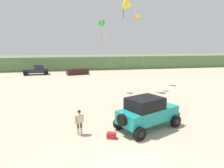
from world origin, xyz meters
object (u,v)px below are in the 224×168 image
at_px(kite_orange_streamer, 125,6).
at_px(person_watching, 79,121).
at_px(jeep, 147,112).
at_px(distant_pickup, 37,70).
at_px(distant_sedan, 78,71).
at_px(kite_purple_stunt, 103,25).
at_px(cooler_box, 111,135).
at_px(kite_green_box, 137,18).

bearing_deg(kite_orange_streamer, person_watching, -117.34).
height_order(jeep, distant_pickup, jeep).
xyz_separation_m(distant_sedan, kite_purple_stunt, (2.58, -15.76, 7.45)).
xyz_separation_m(person_watching, cooler_box, (1.91, -0.95, -0.75)).
relative_size(kite_orange_streamer, kite_green_box, 1.16).
distance_m(kite_green_box, kite_purple_stunt, 4.57).
bearing_deg(person_watching, kite_purple_stunt, 73.67).
bearing_deg(kite_green_box, distant_sedan, 114.99).
xyz_separation_m(jeep, distant_pickup, (-11.65, 28.88, -0.26)).
bearing_deg(person_watching, kite_green_box, 57.91).
height_order(cooler_box, distant_pickup, distant_pickup).
distance_m(cooler_box, kite_green_box, 17.15).
bearing_deg(kite_orange_streamer, distant_sedan, 108.49).
bearing_deg(distant_pickup, person_watching, -76.44).
xyz_separation_m(person_watching, distant_pickup, (-6.98, 28.95, 0.00)).
xyz_separation_m(jeep, kite_orange_streamer, (1.44, 11.73, 9.08)).
bearing_deg(cooler_box, person_watching, 174.43).
relative_size(jeep, distant_pickup, 1.06).
distance_m(jeep, distant_pickup, 31.14).
bearing_deg(kite_green_box, cooler_box, -113.77).
relative_size(person_watching, distant_pickup, 0.35).
relative_size(jeep, kite_orange_streamer, 0.45).
height_order(distant_pickup, kite_orange_streamer, kite_orange_streamer).
bearing_deg(jeep, person_watching, -179.11).
bearing_deg(cooler_box, distant_pickup, 127.50).
height_order(person_watching, kite_purple_stunt, kite_purple_stunt).
bearing_deg(kite_purple_stunt, distant_pickup, 121.18).
distance_m(kite_orange_streamer, kite_green_box, 2.27).
xyz_separation_m(cooler_box, kite_orange_streamer, (4.19, 12.75, 10.09)).
distance_m(jeep, kite_purple_stunt, 13.58).
bearing_deg(distant_pickup, cooler_box, -73.43).
height_order(distant_sedan, kite_green_box, kite_green_box).
height_order(person_watching, distant_sedan, person_watching).
height_order(person_watching, cooler_box, person_watching).
height_order(distant_pickup, kite_green_box, kite_green_box).
bearing_deg(person_watching, distant_sedan, 88.22).
bearing_deg(person_watching, jeep, 0.89).
bearing_deg(distant_sedan, kite_green_box, -77.69).
xyz_separation_m(jeep, person_watching, (-4.66, -0.07, -0.26)).
bearing_deg(kite_green_box, distant_pickup, 132.03).
distance_m(distant_sedan, kite_orange_streamer, 19.17).
xyz_separation_m(distant_pickup, distant_sedan, (7.84, -1.46, -0.34)).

